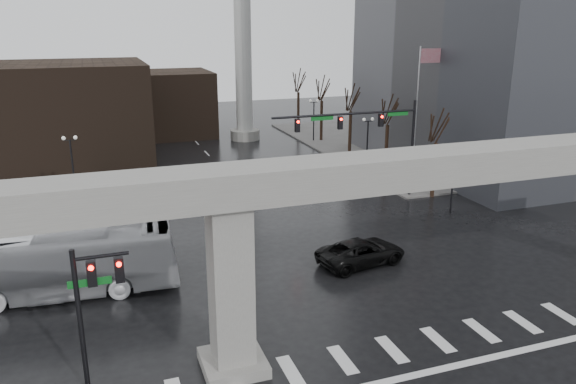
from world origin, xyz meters
name	(u,v)px	position (x,y,z in m)	size (l,w,h in m)	color
ground	(381,338)	(0.00, 0.00, 0.00)	(160.00, 160.00, 0.00)	black
sidewalk_ne	(430,143)	(26.00, 36.00, 0.07)	(28.00, 36.00, 0.15)	slate
elevated_guideway	(415,193)	(1.26, 0.00, 6.88)	(48.00, 2.60, 8.70)	#999690
building_far_left	(67,112)	(-14.00, 42.00, 5.00)	(16.00, 14.00, 10.00)	black
building_far_mid	(171,104)	(-2.00, 52.00, 4.00)	(10.00, 10.00, 8.00)	black
smokestack	(243,27)	(6.00, 46.00, 13.35)	(3.60, 3.60, 30.00)	#B9B9B5
signal_mast_arm	(371,130)	(8.99, 18.80, 5.83)	(12.12, 0.43, 8.00)	black
signal_left_pole	(93,295)	(-12.25, 0.50, 4.07)	(2.30, 0.30, 6.00)	black
flagpole_assembly	(420,99)	(15.29, 22.00, 7.53)	(2.06, 0.12, 12.00)	silver
lamp_right_0	(454,169)	(13.50, 14.00, 3.47)	(1.22, 0.32, 5.11)	black
lamp_right_1	(368,134)	(13.50, 28.00, 3.47)	(1.22, 0.32, 5.11)	black
lamp_right_2	(314,113)	(13.50, 42.00, 3.47)	(1.22, 0.32, 5.11)	black
lamp_left_0	(68,207)	(-13.50, 14.00, 3.47)	(1.22, 0.32, 5.11)	black
lamp_left_1	(71,156)	(-13.50, 28.00, 3.47)	(1.22, 0.32, 5.11)	black
lamp_left_2	(74,126)	(-13.50, 42.00, 3.47)	(1.22, 0.32, 5.11)	black
tree_right_0	(435,164)	(14.53, 18.02, 2.79)	(1.09, 1.58, 7.50)	black
tree_right_1	(387,144)	(14.53, 26.02, 2.85)	(1.09, 1.61, 7.67)	black
tree_right_2	(350,129)	(14.53, 34.02, 2.91)	(1.10, 1.63, 7.85)	black
tree_right_3	(322,117)	(14.53, 42.02, 2.98)	(1.11, 1.66, 8.02)	black
tree_right_4	(299,107)	(14.53, 50.02, 3.04)	(1.12, 1.69, 8.19)	black
pickup_truck	(361,252)	(2.85, 7.78, 0.77)	(2.54, 5.52, 1.53)	black
city_bus	(50,263)	(-14.46, 9.61, 1.84)	(3.08, 13.18, 3.67)	#BABBC0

